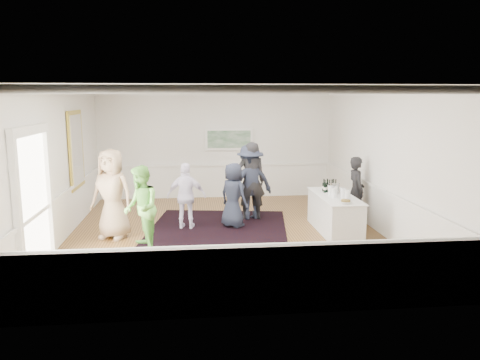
{
  "coord_description": "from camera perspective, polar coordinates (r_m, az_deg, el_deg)",
  "views": [
    {
      "loc": [
        -0.72,
        -10.09,
        3.03
      ],
      "look_at": [
        0.35,
        0.2,
        1.19
      ],
      "focal_mm": 35.0,
      "sensor_mm": 36.0,
      "label": 1
    }
  ],
  "objects": [
    {
      "name": "nut_bowl",
      "position": [
        10.01,
        12.76,
        -2.6
      ],
      "size": [
        0.26,
        0.26,
        0.08
      ],
      "color": "white",
      "rests_on": "serving_table"
    },
    {
      "name": "area_rug",
      "position": [
        10.64,
        -2.84,
        -6.43
      ],
      "size": [
        3.71,
        4.53,
        0.02
      ],
      "primitive_type": "cube",
      "rotation": [
        0.0,
        0.0,
        -0.15
      ],
      "color": "black",
      "rests_on": "floor"
    },
    {
      "name": "wine_bottles",
      "position": [
        11.15,
        10.83,
        -0.63
      ],
      "size": [
        0.35,
        0.26,
        0.31
      ],
      "color": "black",
      "rests_on": "serving_table"
    },
    {
      "name": "guest_tan",
      "position": [
        10.43,
        -15.35,
        -1.65
      ],
      "size": [
        1.11,
        0.92,
        1.95
      ],
      "primitive_type": "imported",
      "rotation": [
        0.0,
        0.0,
        -0.36
      ],
      "color": "tan",
      "rests_on": "floor"
    },
    {
      "name": "bartender",
      "position": [
        11.6,
        13.97,
        -1.23
      ],
      "size": [
        0.41,
        0.61,
        1.63
      ],
      "primitive_type": "imported",
      "rotation": [
        0.0,
        0.0,
        1.6
      ],
      "color": "black",
      "rests_on": "floor"
    },
    {
      "name": "wall_right",
      "position": [
        11.03,
        16.65,
        2.2
      ],
      "size": [
        0.02,
        8.0,
        3.2
      ],
      "primitive_type": "cube",
      "color": "white",
      "rests_on": "floor"
    },
    {
      "name": "ceiling",
      "position": [
        10.12,
        -1.87,
        11.03
      ],
      "size": [
        7.0,
        8.0,
        0.02
      ],
      "primitive_type": "cube",
      "color": "white",
      "rests_on": "wall_back"
    },
    {
      "name": "mirror",
      "position": [
        11.78,
        -19.33,
        3.51
      ],
      "size": [
        0.05,
        1.25,
        1.85
      ],
      "color": "gold",
      "rests_on": "wall_left"
    },
    {
      "name": "landscape_painting",
      "position": [
        14.13,
        -1.35,
        4.99
      ],
      "size": [
        1.44,
        0.06,
        0.66
      ],
      "color": "white",
      "rests_on": "wall_back"
    },
    {
      "name": "guest_dark_b",
      "position": [
        11.6,
        1.33,
        -0.12
      ],
      "size": [
        0.73,
        0.49,
        1.96
      ],
      "primitive_type": "imported",
      "rotation": [
        0.0,
        0.0,
        3.17
      ],
      "color": "black",
      "rests_on": "floor"
    },
    {
      "name": "guest_dark_a",
      "position": [
        11.67,
        1.22,
        -0.25
      ],
      "size": [
        1.37,
        1.04,
        1.88
      ],
      "primitive_type": "imported",
      "rotation": [
        0.0,
        0.0,
        3.45
      ],
      "color": "#1F2435",
      "rests_on": "floor"
    },
    {
      "name": "doorway",
      "position": [
        8.78,
        -23.89,
        -1.39
      ],
      "size": [
        0.1,
        1.78,
        2.56
      ],
      "color": "white",
      "rests_on": "wall_left"
    },
    {
      "name": "juice_pitchers",
      "position": [
        10.49,
        11.94,
        -1.53
      ],
      "size": [
        0.33,
        0.64,
        0.24
      ],
      "color": "#73B13F",
      "rests_on": "serving_table"
    },
    {
      "name": "guest_navy",
      "position": [
        10.96,
        -0.83,
        -1.87
      ],
      "size": [
        0.87,
        0.87,
        1.53
      ],
      "primitive_type": "imported",
      "rotation": [
        0.0,
        0.0,
        2.34
      ],
      "color": "#1F2435",
      "rests_on": "floor"
    },
    {
      "name": "guest_green",
      "position": [
        9.53,
        -11.97,
        -3.37
      ],
      "size": [
        0.82,
        0.96,
        1.7
      ],
      "primitive_type": "imported",
      "rotation": [
        0.0,
        0.0,
        -1.33
      ],
      "color": "#6EC24D",
      "rests_on": "floor"
    },
    {
      "name": "wall_front",
      "position": [
        6.29,
        0.8,
        -3.06
      ],
      "size": [
        7.0,
        0.02,
        3.2
      ],
      "primitive_type": "cube",
      "color": "white",
      "rests_on": "floor"
    },
    {
      "name": "ice_bucket",
      "position": [
        10.95,
        11.38,
        -1.05
      ],
      "size": [
        0.26,
        0.26,
        0.24
      ],
      "primitive_type": "cylinder",
      "color": "silver",
      "rests_on": "serving_table"
    },
    {
      "name": "floor",
      "position": [
        10.56,
        -1.77,
        -6.61
      ],
      "size": [
        8.0,
        8.0,
        0.0
      ],
      "primitive_type": "plane",
      "color": "olive",
      "rests_on": "ground"
    },
    {
      "name": "guest_lilac",
      "position": [
        10.88,
        -6.54,
        -1.97
      ],
      "size": [
        0.95,
        0.51,
        1.55
      ],
      "primitive_type": "imported",
      "rotation": [
        0.0,
        0.0,
        2.99
      ],
      "color": "white",
      "rests_on": "floor"
    },
    {
      "name": "wall_back",
      "position": [
        14.18,
        -2.98,
        4.27
      ],
      "size": [
        7.0,
        0.02,
        3.2
      ],
      "primitive_type": "cube",
      "color": "white",
      "rests_on": "floor"
    },
    {
      "name": "serving_table",
      "position": [
        10.86,
        11.45,
        -4.02
      ],
      "size": [
        0.79,
        2.08,
        0.84
      ],
      "color": "silver",
      "rests_on": "floor"
    },
    {
      "name": "wainscoting",
      "position": [
        10.42,
        -1.78,
        -3.98
      ],
      "size": [
        7.0,
        8.0,
        1.0
      ],
      "primitive_type": null,
      "color": "white",
      "rests_on": "floor"
    },
    {
      "name": "wall_left",
      "position": [
        10.56,
        -21.12,
        1.61
      ],
      "size": [
        0.02,
        8.0,
        3.2
      ],
      "primitive_type": "cube",
      "color": "white",
      "rests_on": "floor"
    }
  ]
}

